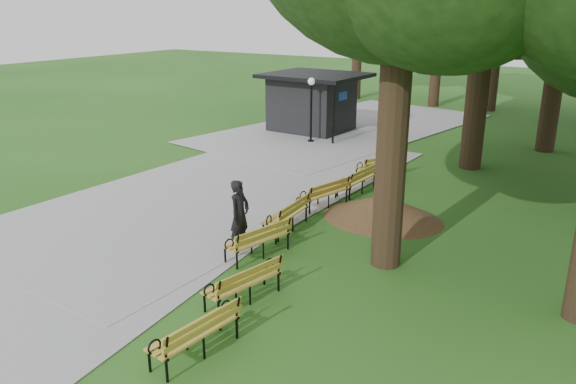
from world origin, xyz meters
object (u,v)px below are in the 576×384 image
Objects in this scene: lamp_post at (311,96)px; bench_5 at (357,179)px; bench_2 at (257,239)px; bench_6 at (379,166)px; bench_1 at (243,282)px; kiosk at (312,102)px; bench_0 at (195,332)px; bench_3 at (286,215)px; dirt_mound at (383,207)px; bench_4 at (323,193)px; person at (240,215)px.

bench_5 is at bearing -48.17° from lamp_post.
bench_2 is 1.00× the size of bench_6.
bench_2 is (-1.03, 1.98, 0.00)m from bench_1.
bench_0 is (7.66, -17.38, -0.96)m from kiosk.
bench_1 and bench_3 have the same top height.
bench_3 is (-1.78, 5.75, 0.00)m from bench_0.
bench_1 is (7.25, -15.43, -0.96)m from kiosk.
lamp_post is at bearing -150.62° from bench_0.
dirt_mound is 2.91m from bench_3.
kiosk is at bearing 119.34° from lamp_post.
bench_2 is 7.71m from bench_6.
bench_4 is at bearing -3.05° from bench_5.
person is 0.94× the size of bench_3.
bench_0 is at bearing 33.91° from bench_2.
lamp_post reaches higher than dirt_mound.
dirt_mound is at bearing 51.39° from bench_6.
bench_5 is at bearing -164.90° from bench_2.
lamp_post reaches higher than person.
person is at bearing 10.07° from bench_4.
bench_2 is (6.22, -13.44, -0.96)m from kiosk.
bench_6 is (-1.62, 11.65, 0.00)m from bench_0.
kiosk is at bearing -157.39° from bench_3.
lamp_post is 16.55m from bench_0.
bench_2 is at bearing -153.44° from bench_0.
bench_4 is 1.00× the size of bench_6.
bench_1 and bench_2 have the same top height.
lamp_post is 1.51× the size of bench_3.
bench_0 is at bearing 12.98° from bench_3.
bench_5 is (-1.58, 9.76, 0.00)m from bench_0.
person is at bearing -90.00° from bench_2.
kiosk is at bearing -141.38° from bench_2.
kiosk is 2.35× the size of bench_5.
lamp_post is 14.60m from bench_1.
kiosk is at bearing -134.08° from bench_4.
bench_2 is (0.63, -0.15, -0.45)m from person.
bench_1 is 1.00× the size of bench_4.
lamp_post reaches higher than kiosk.
bench_6 is at bearing 174.19° from bench_3.
person reaches higher than bench_2.
bench_6 is at bearing -41.29° from kiosk.
lamp_post is at bearing -143.71° from bench_1.
bench_6 is at bearing -165.65° from bench_0.
bench_0 is (2.08, -4.10, -0.45)m from person.
bench_6 is (0.18, 3.73, 0.00)m from bench_4.
bench_3 is at bearing 1.02° from bench_5.
lamp_post is 1.51× the size of bench_4.
bench_3 is 1.00× the size of bench_5.
lamp_post is at bearing 132.18° from dirt_mound.
bench_2 is at bearing 6.32° from bench_3.
lamp_post is 1.51× the size of bench_5.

